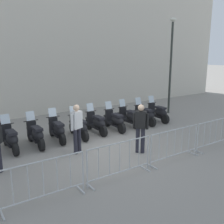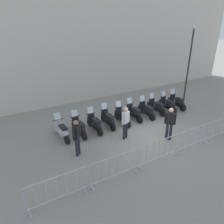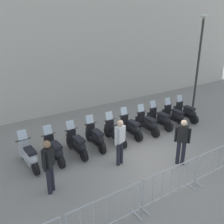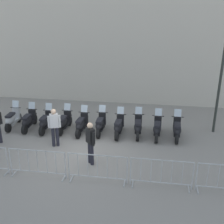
{
  "view_description": "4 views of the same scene",
  "coord_description": "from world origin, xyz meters",
  "px_view_note": "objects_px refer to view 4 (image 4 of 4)",
  "views": [
    {
      "loc": [
        -5.82,
        -6.52,
        3.47
      ],
      "look_at": [
        1.17,
        1.54,
        0.96
      ],
      "focal_mm": 41.3,
      "sensor_mm": 36.0,
      "label": 1
    },
    {
      "loc": [
        -7.38,
        -6.33,
        5.63
      ],
      "look_at": [
        -0.81,
        2.26,
        0.83
      ],
      "focal_mm": 33.58,
      "sensor_mm": 36.0,
      "label": 2
    },
    {
      "loc": [
        -6.35,
        -4.98,
        4.9
      ],
      "look_at": [
        -0.07,
        2.41,
        1.27
      ],
      "focal_mm": 39.05,
      "sensor_mm": 36.0,
      "label": 3
    },
    {
      "loc": [
        1.56,
        -10.22,
        5.84
      ],
      "look_at": [
        1.27,
        1.55,
        1.28
      ],
      "focal_mm": 44.98,
      "sensor_mm": 36.0,
      "label": 4
    }
  ],
  "objects_px": {
    "barrier_segment_2": "(38,163)",
    "barrier_segment_4": "(161,174)",
    "motorcycle_6": "(119,127)",
    "motorcycle_0": "(12,119)",
    "motorcycle_2": "(46,122)",
    "motorcycle_5": "(100,125)",
    "street_lamp": "(222,67)",
    "barrier_segment_3": "(97,168)",
    "motorcycle_7": "(138,127)",
    "motorcycle_3": "(64,122)",
    "motorcycle_8": "(157,129)",
    "motorcycle_4": "(81,124)",
    "officer_near_row_end": "(54,125)",
    "motorcycle_1": "(29,121)",
    "officer_mid_plaza": "(90,141)",
    "motorcycle_9": "(177,130)"
  },
  "relations": [
    {
      "from": "motorcycle_8",
      "to": "officer_near_row_end",
      "type": "height_order",
      "value": "officer_near_row_end"
    },
    {
      "from": "street_lamp",
      "to": "officer_near_row_end",
      "type": "xyz_separation_m",
      "value": [
        -7.37,
        -1.65,
        -2.23
      ]
    },
    {
      "from": "motorcycle_1",
      "to": "motorcycle_3",
      "type": "xyz_separation_m",
      "value": [
        1.78,
        -0.15,
        0.0
      ]
    },
    {
      "from": "motorcycle_2",
      "to": "motorcycle_5",
      "type": "relative_size",
      "value": 1.0
    },
    {
      "from": "motorcycle_7",
      "to": "motorcycle_8",
      "type": "relative_size",
      "value": 1.0
    },
    {
      "from": "officer_near_row_end",
      "to": "motorcycle_1",
      "type": "bearing_deg",
      "value": 134.82
    },
    {
      "from": "motorcycle_8",
      "to": "street_lamp",
      "type": "height_order",
      "value": "street_lamp"
    },
    {
      "from": "motorcycle_8",
      "to": "barrier_segment_4",
      "type": "relative_size",
      "value": 0.83
    },
    {
      "from": "motorcycle_5",
      "to": "barrier_segment_2",
      "type": "bearing_deg",
      "value": -118.78
    },
    {
      "from": "motorcycle_2",
      "to": "motorcycle_5",
      "type": "height_order",
      "value": "same"
    },
    {
      "from": "motorcycle_6",
      "to": "barrier_segment_2",
      "type": "distance_m",
      "value": 4.5
    },
    {
      "from": "motorcycle_1",
      "to": "barrier_segment_3",
      "type": "distance_m",
      "value": 5.68
    },
    {
      "from": "motorcycle_0",
      "to": "barrier_segment_3",
      "type": "xyz_separation_m",
      "value": [
        4.59,
        -4.49,
        0.07
      ]
    },
    {
      "from": "officer_near_row_end",
      "to": "motorcycle_2",
      "type": "bearing_deg",
      "value": 117.45
    },
    {
      "from": "motorcycle_3",
      "to": "motorcycle_4",
      "type": "bearing_deg",
      "value": -14.41
    },
    {
      "from": "motorcycle_3",
      "to": "motorcycle_4",
      "type": "relative_size",
      "value": 1.0
    },
    {
      "from": "barrier_segment_2",
      "to": "barrier_segment_4",
      "type": "height_order",
      "value": "same"
    },
    {
      "from": "motorcycle_5",
      "to": "motorcycle_8",
      "type": "xyz_separation_m",
      "value": [
        2.66,
        -0.4,
        0.0
      ]
    },
    {
      "from": "motorcycle_5",
      "to": "street_lamp",
      "type": "xyz_separation_m",
      "value": [
        5.49,
        0.32,
        2.75
      ]
    },
    {
      "from": "motorcycle_7",
      "to": "barrier_segment_2",
      "type": "distance_m",
      "value": 5.12
    },
    {
      "from": "motorcycle_7",
      "to": "motorcycle_8",
      "type": "distance_m",
      "value": 0.89
    },
    {
      "from": "motorcycle_4",
      "to": "officer_near_row_end",
      "type": "distance_m",
      "value": 1.72
    },
    {
      "from": "motorcycle_8",
      "to": "officer_near_row_end",
      "type": "relative_size",
      "value": 0.99
    },
    {
      "from": "motorcycle_4",
      "to": "motorcycle_8",
      "type": "xyz_separation_m",
      "value": [
        3.57,
        -0.39,
        0.0
      ]
    },
    {
      "from": "barrier_segment_3",
      "to": "street_lamp",
      "type": "height_order",
      "value": "street_lamp"
    },
    {
      "from": "officer_mid_plaza",
      "to": "motorcycle_0",
      "type": "bearing_deg",
      "value": 142.12
    },
    {
      "from": "motorcycle_4",
      "to": "street_lamp",
      "type": "height_order",
      "value": "street_lamp"
    },
    {
      "from": "motorcycle_6",
      "to": "barrier_segment_3",
      "type": "relative_size",
      "value": 0.83
    },
    {
      "from": "motorcycle_0",
      "to": "motorcycle_8",
      "type": "xyz_separation_m",
      "value": [
        7.1,
        -0.96,
        0.0
      ]
    },
    {
      "from": "motorcycle_8",
      "to": "motorcycle_0",
      "type": "bearing_deg",
      "value": 172.3
    },
    {
      "from": "motorcycle_6",
      "to": "motorcycle_7",
      "type": "height_order",
      "value": "same"
    },
    {
      "from": "motorcycle_4",
      "to": "motorcycle_5",
      "type": "height_order",
      "value": "same"
    },
    {
      "from": "motorcycle_8",
      "to": "motorcycle_2",
      "type": "bearing_deg",
      "value": 173.41
    },
    {
      "from": "motorcycle_2",
      "to": "barrier_segment_2",
      "type": "relative_size",
      "value": 0.83
    },
    {
      "from": "motorcycle_2",
      "to": "motorcycle_3",
      "type": "distance_m",
      "value": 0.9
    },
    {
      "from": "motorcycle_1",
      "to": "officer_mid_plaza",
      "type": "distance_m",
      "value": 4.62
    },
    {
      "from": "motorcycle_6",
      "to": "officer_near_row_end",
      "type": "relative_size",
      "value": 0.99
    },
    {
      "from": "motorcycle_5",
      "to": "motorcycle_0",
      "type": "bearing_deg",
      "value": 172.83
    },
    {
      "from": "barrier_segment_4",
      "to": "motorcycle_2",
      "type": "bearing_deg",
      "value": 138.45
    },
    {
      "from": "barrier_segment_2",
      "to": "barrier_segment_4",
      "type": "bearing_deg",
      "value": -7.2
    },
    {
      "from": "motorcycle_3",
      "to": "officer_near_row_end",
      "type": "bearing_deg",
      "value": -93.43
    },
    {
      "from": "motorcycle_6",
      "to": "barrier_segment_4",
      "type": "bearing_deg",
      "value": -70.25
    },
    {
      "from": "motorcycle_2",
      "to": "barrier_segment_3",
      "type": "distance_m",
      "value": 5.03
    },
    {
      "from": "motorcycle_1",
      "to": "motorcycle_2",
      "type": "height_order",
      "value": "same"
    },
    {
      "from": "motorcycle_2",
      "to": "motorcycle_3",
      "type": "bearing_deg",
      "value": -0.15
    },
    {
      "from": "motorcycle_6",
      "to": "motorcycle_2",
      "type": "bearing_deg",
      "value": 173.1
    },
    {
      "from": "motorcycle_2",
      "to": "street_lamp",
      "type": "bearing_deg",
      "value": 0.7
    },
    {
      "from": "motorcycle_8",
      "to": "barrier_segment_4",
      "type": "height_order",
      "value": "motorcycle_8"
    },
    {
      "from": "motorcycle_0",
      "to": "motorcycle_2",
      "type": "bearing_deg",
      "value": -11.02
    },
    {
      "from": "motorcycle_9",
      "to": "officer_near_row_end",
      "type": "relative_size",
      "value": 0.99
    }
  ]
}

